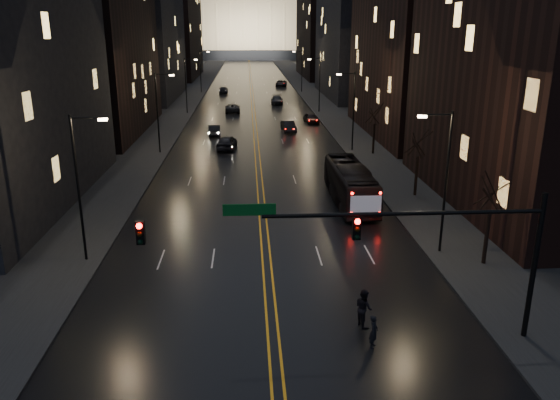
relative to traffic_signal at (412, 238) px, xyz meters
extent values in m
plane|color=black|center=(-5.91, 0.00, -5.10)|extent=(900.00, 900.00, 0.00)
cube|color=black|center=(-5.91, 130.00, -5.09)|extent=(20.00, 320.00, 0.02)
cube|color=black|center=(-19.91, 130.00, -5.02)|extent=(8.00, 320.00, 0.16)
cube|color=black|center=(8.09, 130.00, -5.02)|extent=(8.00, 320.00, 0.16)
cube|color=orange|center=(-5.91, 130.00, -5.08)|extent=(0.62, 320.00, 0.01)
cube|color=black|center=(-26.91, 54.00, 8.90)|extent=(12.00, 30.00, 28.00)
cube|color=black|center=(-26.91, 92.00, 4.90)|extent=(12.00, 34.00, 20.00)
cube|color=black|center=(-26.91, 140.00, 6.90)|extent=(12.00, 40.00, 24.00)
cube|color=black|center=(15.09, 20.00, 6.90)|extent=(12.00, 26.00, 24.00)
cube|color=black|center=(15.09, 92.00, 7.90)|extent=(12.00, 34.00, 26.00)
cube|color=black|center=(15.09, 140.00, 5.90)|extent=(12.00, 40.00, 22.00)
cube|color=black|center=(-5.91, 250.00, -3.10)|extent=(90.00, 50.00, 4.00)
cube|color=#E1BF82|center=(-5.91, 250.00, 10.90)|extent=(80.00, 36.00, 24.00)
cylinder|color=black|center=(5.59, 0.00, -1.60)|extent=(0.24, 0.24, 7.00)
cylinder|color=black|center=(-0.41, 0.00, 1.10)|extent=(12.00, 0.18, 0.18)
cube|color=black|center=(-11.41, 0.00, 0.50)|extent=(0.35, 0.30, 1.00)
cube|color=black|center=(-2.41, 0.00, 0.50)|extent=(0.35, 0.30, 1.00)
sphere|color=#FF0705|center=(-11.41, -0.18, 0.85)|extent=(0.24, 0.24, 0.24)
sphere|color=#FF0705|center=(-2.41, -0.18, 0.85)|extent=(0.24, 0.24, 0.24)
cube|color=#053F14|center=(-6.91, 0.00, 1.40)|extent=(2.20, 0.06, 0.50)
cylinder|color=black|center=(5.09, 10.00, -0.60)|extent=(0.16, 0.16, 9.00)
cylinder|color=black|center=(4.19, 10.00, 3.70)|extent=(1.80, 0.10, 0.10)
cube|color=#ECBF8E|center=(3.29, 10.00, 3.60)|extent=(0.50, 0.25, 0.15)
cylinder|color=black|center=(-16.91, 10.00, -0.60)|extent=(0.16, 0.16, 9.00)
cylinder|color=black|center=(-16.01, 10.00, 3.70)|extent=(1.80, 0.10, 0.10)
cube|color=#ECBF8E|center=(-15.11, 10.00, 3.60)|extent=(0.50, 0.25, 0.15)
cylinder|color=black|center=(5.09, 40.00, -0.60)|extent=(0.16, 0.16, 9.00)
cylinder|color=black|center=(4.19, 40.00, 3.70)|extent=(1.80, 0.10, 0.10)
cube|color=#ECBF8E|center=(3.29, 40.00, 3.60)|extent=(0.50, 0.25, 0.15)
cylinder|color=black|center=(-16.91, 40.00, -0.60)|extent=(0.16, 0.16, 9.00)
cylinder|color=black|center=(-16.01, 40.00, 3.70)|extent=(1.80, 0.10, 0.10)
cube|color=#ECBF8E|center=(-15.11, 40.00, 3.60)|extent=(0.50, 0.25, 0.15)
cylinder|color=black|center=(5.09, 70.00, -0.60)|extent=(0.16, 0.16, 9.00)
cylinder|color=black|center=(4.19, 70.00, 3.70)|extent=(1.80, 0.10, 0.10)
cube|color=#ECBF8E|center=(3.29, 70.00, 3.60)|extent=(0.50, 0.25, 0.15)
cylinder|color=black|center=(-16.91, 70.00, -0.60)|extent=(0.16, 0.16, 9.00)
cylinder|color=black|center=(-16.01, 70.00, 3.70)|extent=(1.80, 0.10, 0.10)
cube|color=#ECBF8E|center=(-15.11, 70.00, 3.60)|extent=(0.50, 0.25, 0.15)
cylinder|color=black|center=(5.09, 100.00, -0.60)|extent=(0.16, 0.16, 9.00)
cylinder|color=black|center=(4.19, 100.00, 3.70)|extent=(1.80, 0.10, 0.10)
cube|color=#ECBF8E|center=(3.29, 100.00, 3.60)|extent=(0.50, 0.25, 0.15)
cylinder|color=black|center=(-16.91, 100.00, -0.60)|extent=(0.16, 0.16, 9.00)
cylinder|color=black|center=(-16.01, 100.00, 3.70)|extent=(1.80, 0.10, 0.10)
cube|color=#ECBF8E|center=(-15.11, 100.00, 3.60)|extent=(0.50, 0.25, 0.15)
cylinder|color=black|center=(7.09, 8.00, -3.35)|extent=(0.24, 0.24, 3.50)
cylinder|color=black|center=(7.09, 22.00, -3.35)|extent=(0.24, 0.24, 3.50)
cylinder|color=black|center=(7.09, 38.00, -3.35)|extent=(0.24, 0.24, 3.50)
imported|color=black|center=(1.30, 20.77, -3.54)|extent=(2.70, 11.26, 3.13)
imported|color=black|center=(-9.41, 41.99, -4.26)|extent=(2.56, 5.14, 1.68)
imported|color=black|center=(-11.33, 50.64, -4.38)|extent=(1.79, 4.48, 1.45)
imported|color=black|center=(-9.44, 71.19, -4.38)|extent=(2.56, 5.25, 1.44)
imported|color=black|center=(-12.09, 99.80, -4.42)|extent=(1.96, 4.72, 1.36)
imported|color=black|center=(-1.35, 52.67, -4.37)|extent=(2.03, 4.61, 1.47)
imported|color=black|center=(2.59, 59.60, -4.36)|extent=(2.32, 4.56, 1.49)
imported|color=black|center=(-1.41, 80.70, -4.33)|extent=(2.32, 5.37, 1.54)
imported|color=black|center=(1.39, 113.02, -4.35)|extent=(3.11, 5.70, 1.52)
imported|color=black|center=(-1.49, -0.30, -4.31)|extent=(0.58, 0.68, 1.58)
imported|color=black|center=(-1.55, 1.57, -4.16)|extent=(0.75, 1.03, 1.89)
camera|label=1|loc=(-6.91, -21.31, 8.56)|focal=35.00mm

